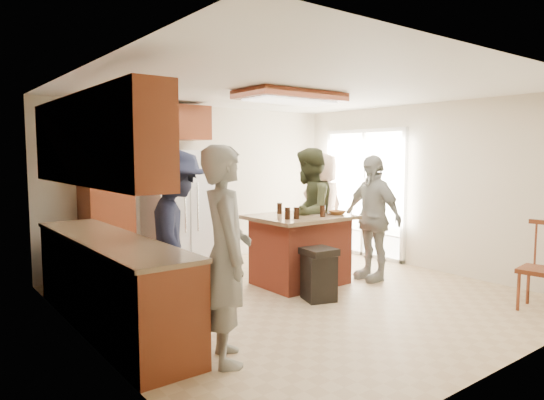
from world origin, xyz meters
TOP-DOWN VIEW (x-y plane):
  - room_shell at (4.37, 1.64)m, footprint 8.00×5.20m
  - person_front_left at (-1.69, -0.99)m, footprint 0.71×0.80m
  - person_behind_left at (0.71, 0.65)m, footprint 1.04×0.92m
  - person_behind_right at (1.61, 1.33)m, footprint 0.87×0.57m
  - person_side_right at (1.35, 0.05)m, footprint 0.61×1.06m
  - person_counter at (-1.56, 0.19)m, footprint 0.95×1.28m
  - left_cabinetry at (-2.24, 0.40)m, footprint 0.64×3.00m
  - back_wall_units at (-1.33, 2.20)m, footprint 1.80×0.60m
  - refrigerator at (-0.55, 2.12)m, footprint 0.90×0.76m
  - kitchen_island at (0.40, 0.48)m, footprint 1.28×1.03m
  - island_items at (0.59, 0.37)m, footprint 1.00×0.70m
  - trash_bin at (0.09, -0.22)m, footprint 0.43×0.43m
  - spindle_chair at (1.81, -2.01)m, footprint 0.48×0.48m

SIDE VIEW (x-z plane):
  - trash_bin at x=0.09m, z-range 0.00..0.63m
  - spindle_chair at x=1.81m, z-range -0.04..0.95m
  - kitchen_island at x=0.40m, z-range 0.01..0.94m
  - room_shell at x=4.37m, z-range -1.63..3.37m
  - person_side_right at x=1.35m, z-range 0.00..1.73m
  - person_behind_right at x=1.61m, z-range 0.00..1.76m
  - person_counter at x=-1.56m, z-range 0.00..1.79m
  - refrigerator at x=-0.55m, z-range 0.00..1.80m
  - person_front_left at x=-1.69m, z-range 0.00..1.82m
  - person_behind_left at x=0.71m, z-range 0.00..1.83m
  - left_cabinetry at x=-2.24m, z-range -0.19..2.11m
  - island_items at x=0.59m, z-range 0.90..1.05m
  - back_wall_units at x=-1.33m, z-range 0.15..2.60m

